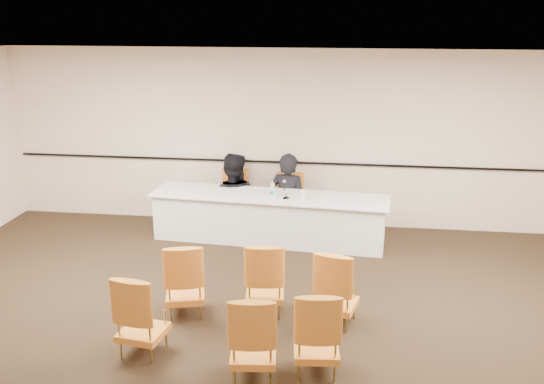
{
  "coord_description": "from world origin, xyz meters",
  "views": [
    {
      "loc": [
        0.93,
        -5.98,
        3.66
      ],
      "look_at": [
        -0.2,
        2.6,
        0.98
      ],
      "focal_mm": 40.0,
      "sensor_mm": 36.0,
      "label": 1
    }
  ],
  "objects": [
    {
      "name": "floor",
      "position": [
        0.0,
        0.0,
        0.0
      ],
      "size": [
        10.0,
        10.0,
        0.0
      ],
      "primitive_type": "plane",
      "color": "black",
      "rests_on": "ground"
    },
    {
      "name": "ceiling",
      "position": [
        0.0,
        0.0,
        3.0
      ],
      "size": [
        10.0,
        10.0,
        0.0
      ],
      "primitive_type": "plane",
      "rotation": [
        3.14,
        0.0,
        0.0
      ],
      "color": "silver",
      "rests_on": "ground"
    },
    {
      "name": "wall_back",
      "position": [
        0.0,
        4.0,
        1.5
      ],
      "size": [
        10.0,
        0.04,
        3.0
      ],
      "primitive_type": "cube",
      "color": "beige",
      "rests_on": "ground"
    },
    {
      "name": "wall_rail",
      "position": [
        0.0,
        3.96,
        1.1
      ],
      "size": [
        9.8,
        0.04,
        0.03
      ],
      "primitive_type": "cube",
      "color": "black",
      "rests_on": "wall_back"
    },
    {
      "name": "panel_table",
      "position": [
        -0.32,
        3.13,
        0.38
      ],
      "size": [
        3.85,
        1.17,
        0.76
      ],
      "primitive_type": null,
      "rotation": [
        0.0,
        0.0,
        -0.08
      ],
      "color": "white",
      "rests_on": "ground"
    },
    {
      "name": "panelist_main",
      "position": [
        -0.07,
        3.68,
        0.42
      ],
      "size": [
        0.75,
        0.58,
        1.82
      ],
      "primitive_type": "imported",
      "rotation": [
        0.0,
        0.0,
        2.9
      ],
      "color": "black",
      "rests_on": "ground"
    },
    {
      "name": "panelist_main_chair",
      "position": [
        -0.07,
        3.68,
        0.47
      ],
      "size": [
        0.54,
        0.54,
        0.95
      ],
      "primitive_type": null,
      "rotation": [
        0.0,
        0.0,
        -0.08
      ],
      "color": "orange",
      "rests_on": "ground"
    },
    {
      "name": "panelist_second",
      "position": [
        -1.04,
        3.76,
        0.35
      ],
      "size": [
        0.91,
        0.71,
        1.86
      ],
      "primitive_type": "imported",
      "rotation": [
        0.0,
        0.0,
        3.13
      ],
      "color": "black",
      "rests_on": "ground"
    },
    {
      "name": "panelist_second_chair",
      "position": [
        -1.04,
        3.76,
        0.47
      ],
      "size": [
        0.54,
        0.54,
        0.95
      ],
      "primitive_type": null,
      "rotation": [
        0.0,
        0.0,
        -0.08
      ],
      "color": "orange",
      "rests_on": "ground"
    },
    {
      "name": "papers",
      "position": [
        0.12,
        2.99,
        0.76
      ],
      "size": [
        0.3,
        0.23,
        0.0
      ],
      "primitive_type": "cube",
      "rotation": [
        0.0,
        0.0,
        -0.02
      ],
      "color": "white",
      "rests_on": "panel_table"
    },
    {
      "name": "microphone",
      "position": [
        -0.03,
        3.0,
        0.9
      ],
      "size": [
        0.15,
        0.21,
        0.27
      ],
      "primitive_type": null,
      "rotation": [
        0.0,
        0.0,
        0.3
      ],
      "color": "black",
      "rests_on": "panel_table"
    },
    {
      "name": "water_bottle",
      "position": [
        -0.26,
        3.09,
        0.88
      ],
      "size": [
        0.08,
        0.08,
        0.24
      ],
      "primitive_type": null,
      "rotation": [
        0.0,
        0.0,
        -0.11
      ],
      "color": "#18877C",
      "rests_on": "panel_table"
    },
    {
      "name": "drinking_glass",
      "position": [
        -0.21,
        3.07,
        0.81
      ],
      "size": [
        0.07,
        0.07,
        0.1
      ],
      "primitive_type": "cylinder",
      "rotation": [
        0.0,
        0.0,
        -0.11
      ],
      "color": "silver",
      "rests_on": "panel_table"
    },
    {
      "name": "coffee_cup",
      "position": [
        0.23,
        3.02,
        0.83
      ],
      "size": [
        0.09,
        0.09,
        0.14
      ],
      "primitive_type": "cylinder",
      "rotation": [
        0.0,
        0.0,
        0.03
      ],
      "color": "white",
      "rests_on": "panel_table"
    },
    {
      "name": "aud_chair_front_left",
      "position": [
        -1.0,
        0.55,
        0.47
      ],
      "size": [
        0.61,
        0.61,
        0.95
      ],
      "primitive_type": null,
      "rotation": [
        0.0,
        0.0,
        0.25
      ],
      "color": "orange",
      "rests_on": "ground"
    },
    {
      "name": "aud_chair_front_mid",
      "position": [
        -0.04,
        0.71,
        0.47
      ],
      "size": [
        0.55,
        0.55,
        0.95
      ],
      "primitive_type": null,
      "rotation": [
        0.0,
        0.0,
        0.11
      ],
      "color": "orange",
      "rests_on": "ground"
    },
    {
      "name": "aud_chair_front_right",
      "position": [
        0.84,
        0.56,
        0.47
      ],
      "size": [
        0.6,
        0.6,
        0.95
      ],
      "primitive_type": null,
      "rotation": [
        0.0,
        0.0,
        -0.24
      ],
      "color": "orange",
      "rests_on": "ground"
    },
    {
      "name": "aud_chair_back_left",
      "position": [
        -1.23,
        -0.36,
        0.47
      ],
      "size": [
        0.57,
        0.57,
        0.95
      ],
      "primitive_type": null,
      "rotation": [
        0.0,
        0.0,
        -0.16
      ],
      "color": "orange",
      "rests_on": "ground"
    },
    {
      "name": "aud_chair_back_mid",
      "position": [
        0.03,
        -0.66,
        0.47
      ],
      "size": [
        0.55,
        0.55,
        0.95
      ],
      "primitive_type": null,
      "rotation": [
        0.0,
        0.0,
        0.12
      ],
      "color": "orange",
      "rests_on": "ground"
    },
    {
      "name": "aud_chair_back_right",
      "position": [
        0.67,
        -0.48,
        0.47
      ],
      "size": [
        0.55,
        0.55,
        0.95
      ],
      "primitive_type": null,
      "rotation": [
        0.0,
        0.0,
        0.11
      ],
      "color": "orange",
      "rests_on": "ground"
    }
  ]
}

